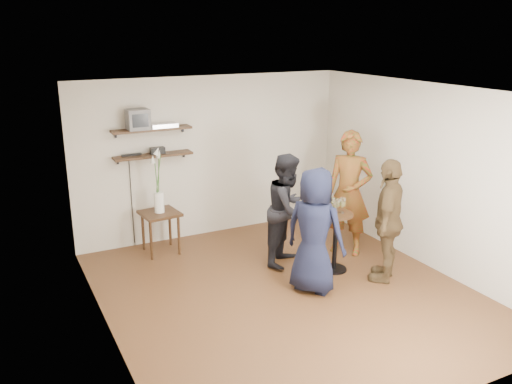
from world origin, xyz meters
TOP-DOWN VIEW (x-y plane):
  - room at (0.00, 0.00)m, footprint 4.58×5.08m
  - shelf_upper at (-1.00, 2.38)m, footprint 1.20×0.25m
  - shelf_lower at (-1.00, 2.38)m, footprint 1.20×0.25m
  - crt_monitor at (-1.20, 2.38)m, footprint 0.32×0.30m
  - dvd_deck at (-0.82, 2.38)m, footprint 0.40×0.24m
  - radio at (-0.93, 2.38)m, footprint 0.22×0.10m
  - power_strip at (-1.32, 2.42)m, footprint 0.30×0.05m
  - side_table at (-1.04, 2.05)m, footprint 0.59×0.59m
  - vase_lilies at (-1.04, 2.05)m, footprint 0.20×0.20m
  - drinks_table at (0.95, 0.31)m, footprint 0.47×0.47m
  - wine_glass_fl at (0.88, 0.27)m, footprint 0.06×0.06m
  - wine_glass_fr at (1.03, 0.29)m, footprint 0.07×0.07m
  - wine_glass_bl at (0.91, 0.37)m, footprint 0.07×0.07m
  - wine_glass_br at (0.98, 0.33)m, footprint 0.06×0.06m
  - person_plaid at (1.49, 0.77)m, footprint 0.79×0.81m
  - person_dark at (0.50, 0.86)m, footprint 1.00×0.98m
  - person_navy at (0.35, -0.07)m, footprint 0.88×0.96m
  - person_brown at (1.42, -0.22)m, footprint 1.02×0.96m

SIDE VIEW (x-z plane):
  - side_table at x=-1.04m, z-range 0.22..0.86m
  - drinks_table at x=0.95m, z-range 0.12..0.98m
  - person_dark at x=0.50m, z-range 0.00..1.63m
  - person_navy at x=0.35m, z-range 0.00..1.65m
  - person_brown at x=1.42m, z-range 0.00..1.69m
  - person_plaid at x=1.49m, z-range 0.00..1.88m
  - vase_lilies at x=-1.04m, z-range 0.46..1.48m
  - wine_glass_fl at x=0.88m, z-range 0.89..1.08m
  - wine_glass_br at x=0.98m, z-range 0.89..1.08m
  - wine_glass_bl at x=0.91m, z-range 0.90..1.11m
  - wine_glass_fr at x=1.03m, z-range 0.90..1.11m
  - room at x=0.00m, z-range -0.04..2.64m
  - shelf_lower at x=-1.00m, z-range 1.43..1.47m
  - power_strip at x=-1.32m, z-range 1.47..1.50m
  - radio at x=-0.93m, z-range 1.47..1.57m
  - shelf_upper at x=-1.00m, z-range 1.83..1.87m
  - dvd_deck at x=-0.82m, z-range 1.87..1.93m
  - crt_monitor at x=-1.20m, z-range 1.87..2.17m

